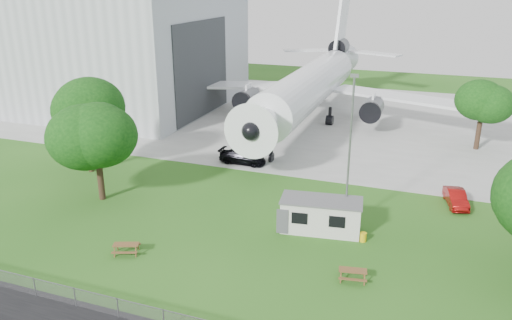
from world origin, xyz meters
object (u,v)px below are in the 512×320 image
(site_cabin, at_px, (321,215))
(hangar, at_px, (88,41))
(airliner, at_px, (312,83))
(picnic_west, at_px, (127,253))
(picnic_east, at_px, (352,280))

(site_cabin, bearing_deg, hangar, 145.10)
(airliner, distance_m, site_cabin, 32.31)
(site_cabin, relative_size, picnic_west, 3.84)
(picnic_east, bearing_deg, picnic_west, 178.03)
(site_cabin, bearing_deg, airliner, 105.45)
(airliner, xyz_separation_m, site_cabin, (8.54, -30.91, -3.96))
(site_cabin, distance_m, picnic_east, 7.06)
(hangar, height_order, picnic_west, hangar)
(site_cabin, height_order, picnic_west, site_cabin)
(airliner, xyz_separation_m, picnic_east, (12.06, -36.90, -5.27))
(airliner, height_order, picnic_east, airliner)
(hangar, xyz_separation_m, picnic_west, (32.31, -39.22, -9.41))
(airliner, xyz_separation_m, picnic_west, (-3.66, -39.08, -5.27))
(airliner, bearing_deg, site_cabin, -74.55)
(airliner, bearing_deg, picnic_east, -71.90)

